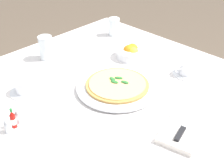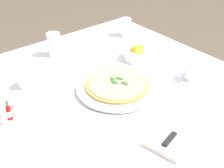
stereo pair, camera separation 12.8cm
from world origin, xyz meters
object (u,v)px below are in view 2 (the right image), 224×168
Objects in this scene: dinner_knife at (176,131)px; pizza_plate at (117,87)px; pepper_shaker at (3,118)px; salt_shaker at (15,110)px; coffee_cup_left_edge at (192,74)px; hot_sauce_bottle at (9,112)px; water_glass_right_edge at (54,45)px; water_glass_center_back at (126,28)px; pizza at (117,85)px; napkin_folded at (176,134)px; coffee_cup_far_left at (27,81)px; citrus_bowl at (138,53)px.

pizza_plate is at bearing 72.00° from dinner_knife.
salt_shaker is at bearing 19.65° from pepper_shaker.
pizza_plate is 0.42m from salt_shaker.
hot_sauce_bottle reaches higher than coffee_cup_left_edge.
pizza_plate is 0.35m from dinner_knife.
water_glass_center_back is at bearing -5.47° from water_glass_right_edge.
coffee_cup_left_edge reaches higher than pizza.
napkin_folded is at bearing -45.45° from pepper_shaker.
salt_shaker is at bearing 116.77° from napkin_folded.
dinner_knife is (-0.03, -0.35, 0.01)m from pizza_plate.
water_glass_right_edge reaches higher than coffee_cup_left_edge.
dinner_knife is at bearing -149.04° from coffee_cup_left_edge.
hot_sauce_bottle is at bearing 167.11° from pizza.
water_glass_right_edge is 0.80m from napkin_folded.
pepper_shaker reaches higher than dinner_knife.
water_glass_right_edge is 2.13× the size of pepper_shaker.
coffee_cup_left_edge is 0.73m from coffee_cup_far_left.
dinner_knife is (-0.43, -0.76, -0.02)m from water_glass_center_back.
hot_sauce_bottle is at bearing 118.51° from dinner_knife.
citrus_bowl is at bearing 4.12° from hot_sauce_bottle.
water_glass_right_edge is 0.49× the size of napkin_folded.
napkin_folded is at bearing -94.69° from pizza_plate.
citrus_bowl is at bearing 29.91° from pizza.
coffee_cup_far_left is 1.26× the size of water_glass_center_back.
water_glass_center_back is at bearing 45.17° from pizza_plate.
water_glass_center_back is (0.40, 0.41, 0.02)m from pizza.
salt_shaker is (-0.81, -0.30, -0.02)m from water_glass_center_back.
citrus_bowl is (0.29, 0.50, 0.00)m from dinner_knife.
water_glass_right_edge reaches higher than napkin_folded.
water_glass_right_edge is 0.55m from pepper_shaker.
hot_sauce_bottle reaches higher than salt_shaker.
pizza is 2.27× the size of water_glass_right_edge.
citrus_bowl reaches higher than dinner_knife.
water_glass_right_edge reaches higher than salt_shaker.
salt_shaker is 1.00× the size of pepper_shaker.
pizza is 0.45m from water_glass_right_edge.
pizza_plate is 4.24× the size of hot_sauce_bottle.
salt_shaker is (-0.41, 0.11, 0.00)m from pizza.
pizza_plate is 3.43× the size of water_glass_center_back.
citrus_bowl is at bearing -44.19° from water_glass_right_edge.
coffee_cup_far_left reaches higher than pepper_shaker.
pizza is 2.09× the size of coffee_cup_far_left.
pizza_plate is at bearing -41.99° from coffee_cup_far_left.
hot_sauce_bottle is (-0.44, 0.10, 0.02)m from pizza_plate.
coffee_cup_left_edge is at bearing -19.65° from salt_shaker.
pizza_plate is at bearing -10.99° from pepper_shaker.
pepper_shaker is (-0.78, 0.24, -0.00)m from coffee_cup_left_edge.
coffee_cup_left_edge is 1.09× the size of water_glass_right_edge.
coffee_cup_far_left is (-0.60, 0.41, 0.00)m from coffee_cup_left_edge.
citrus_bowl reaches higher than napkin_folded.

